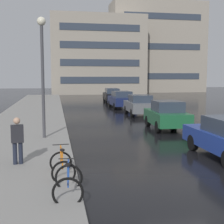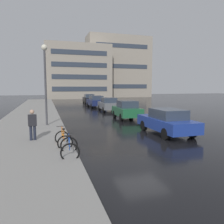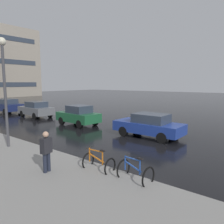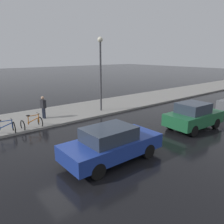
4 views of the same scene
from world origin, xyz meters
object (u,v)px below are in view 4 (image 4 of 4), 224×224
(car_blue, at_px, (111,144))
(car_green, at_px, (193,116))
(streetlamp, at_px, (101,64))
(pedestrian, at_px, (43,107))
(bicycle_second, at_px, (32,123))
(bicycle_nearest, at_px, (4,129))

(car_blue, relative_size, car_green, 1.16)
(streetlamp, bearing_deg, car_blue, -33.22)
(pedestrian, bearing_deg, bicycle_second, -43.67)
(bicycle_second, bearing_deg, streetlamp, 97.04)
(car_blue, height_order, car_green, car_green)
(car_green, relative_size, pedestrian, 2.25)
(pedestrian, distance_m, streetlamp, 5.26)
(bicycle_nearest, bearing_deg, car_green, 57.38)
(streetlamp, bearing_deg, bicycle_nearest, -83.60)
(car_green, height_order, pedestrian, pedestrian)
(bicycle_nearest, height_order, pedestrian, pedestrian)
(bicycle_nearest, distance_m, pedestrian, 3.36)
(car_blue, xyz_separation_m, pedestrian, (-7.58, 0.11, 0.18))
(bicycle_second, relative_size, pedestrian, 0.70)
(car_green, height_order, streetlamp, streetlamp)
(bicycle_nearest, distance_m, car_blue, 6.70)
(car_blue, bearing_deg, car_green, 90.75)
(bicycle_nearest, relative_size, car_green, 0.31)
(car_blue, distance_m, car_green, 6.50)
(bicycle_nearest, height_order, streetlamp, streetlamp)
(bicycle_second, distance_m, pedestrian, 2.02)
(pedestrian, height_order, streetlamp, streetlamp)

